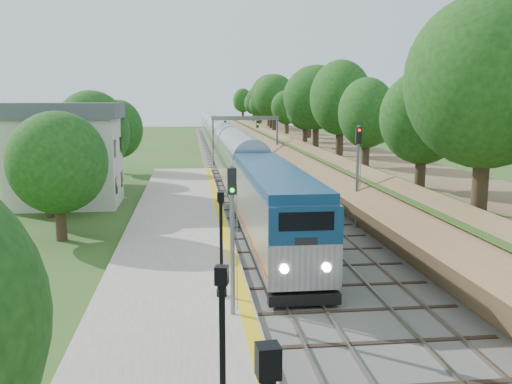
{
  "coord_description": "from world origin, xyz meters",
  "views": [
    {
      "loc": [
        -4.37,
        -15.6,
        8.29
      ],
      "look_at": [
        -0.5,
        17.72,
        2.8
      ],
      "focal_mm": 40.0,
      "sensor_mm": 36.0,
      "label": 1
    }
  ],
  "objects": [
    {
      "name": "platform",
      "position": [
        -5.2,
        16.0,
        0.19
      ],
      "size": [
        6.4,
        68.0,
        0.38
      ],
      "primitive_type": "cube",
      "color": "gray",
      "rests_on": "ground"
    },
    {
      "name": "embankment",
      "position": [
        10.35,
        60.0,
        1.95
      ],
      "size": [
        10.64,
        170.0,
        11.7
      ],
      "color": "brown",
      "rests_on": "ground"
    },
    {
      "name": "trackbed",
      "position": [
        2.0,
        60.0,
        0.07
      ],
      "size": [
        9.5,
        170.0,
        0.28
      ],
      "color": "#4C4944",
      "rests_on": "ground"
    },
    {
      "name": "signal_gantry",
      "position": [
        2.47,
        54.99,
        4.82
      ],
      "size": [
        8.4,
        0.38,
        6.2
      ],
      "color": "slate",
      "rests_on": "ground"
    },
    {
      "name": "trees_behind_platform",
      "position": [
        -11.17,
        20.67,
        4.53
      ],
      "size": [
        7.82,
        53.32,
        7.21
      ],
      "color": "#332316",
      "rests_on": "ground"
    },
    {
      "name": "yellow_stripe",
      "position": [
        -2.35,
        16.0,
        0.39
      ],
      "size": [
        0.55,
        68.0,
        0.01
      ],
      "primitive_type": "cube",
      "color": "gold",
      "rests_on": "platform"
    },
    {
      "name": "train",
      "position": [
        0.0,
        63.8,
        2.24
      ],
      "size": [
        2.97,
        119.0,
        4.36
      ],
      "color": "black",
      "rests_on": "trackbed"
    },
    {
      "name": "lamppost_mid",
      "position": [
        -3.75,
        -3.97,
        2.35
      ],
      "size": [
        0.44,
        0.44,
        4.42
      ],
      "color": "black",
      "rests_on": "platform"
    },
    {
      "name": "lamppost_far",
      "position": [
        -3.2,
        6.56,
        2.29
      ],
      "size": [
        0.42,
        0.42,
        4.29
      ],
      "color": "black",
      "rests_on": "platform"
    },
    {
      "name": "signal_farside",
      "position": [
        6.2,
        19.37,
        4.11
      ],
      "size": [
        0.36,
        0.28,
        6.53
      ],
      "color": "slate",
      "rests_on": "ground"
    },
    {
      "name": "station_building",
      "position": [
        -14.0,
        30.0,
        4.09
      ],
      "size": [
        8.6,
        6.6,
        8.0
      ],
      "color": "silver",
      "rests_on": "ground"
    },
    {
      "name": "ground",
      "position": [
        0.0,
        0.0,
        0.0
      ],
      "size": [
        320.0,
        320.0,
        0.0
      ],
      "primitive_type": "plane",
      "color": "#2D4C19",
      "rests_on": "ground"
    },
    {
      "name": "signal_platform",
      "position": [
        -2.9,
        4.56,
        3.8
      ],
      "size": [
        0.33,
        0.26,
        5.57
      ],
      "color": "slate",
      "rests_on": "platform"
    }
  ]
}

